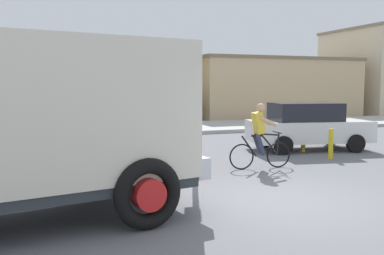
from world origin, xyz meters
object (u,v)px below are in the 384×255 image
object	(u,v)px
bollard_near	(331,144)
car_red_near	(308,126)
truck_foreground	(19,119)
traffic_light_pole	(194,90)
cyclist	(260,136)
bollard_far	(303,138)

from	to	relation	value
bollard_near	car_red_near	bearing A→B (deg)	76.93
truck_foreground	traffic_light_pole	world-z (taller)	traffic_light_pole
truck_foreground	cyclist	bearing A→B (deg)	25.11
cyclist	car_red_near	size ratio (longest dim) A/B	0.41
truck_foreground	bollard_near	xyz separation A→B (m)	(8.49, 3.32, -1.22)
truck_foreground	car_red_near	world-z (taller)	truck_foreground
truck_foreground	car_red_near	size ratio (longest dim) A/B	1.36
cyclist	car_red_near	distance (m)	3.94
bollard_far	bollard_near	bearing A→B (deg)	-90.00
cyclist	bollard_near	world-z (taller)	cyclist
bollard_near	bollard_far	size ratio (longest dim) A/B	1.00
truck_foreground	cyclist	world-z (taller)	truck_foreground
truck_foreground	traffic_light_pole	size ratio (longest dim) A/B	1.81
bollard_near	traffic_light_pole	bearing A→B (deg)	-169.18
car_red_near	bollard_near	size ratio (longest dim) A/B	4.71
traffic_light_pole	bollard_far	size ratio (longest dim) A/B	3.56
truck_foreground	bollard_far	bearing A→B (deg)	29.08
cyclist	bollard_near	size ratio (longest dim) A/B	1.92
truck_foreground	bollard_near	distance (m)	9.20
car_red_near	bollard_near	world-z (taller)	car_red_near
bollard_near	bollard_far	distance (m)	1.40
truck_foreground	traffic_light_pole	bearing A→B (deg)	32.60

